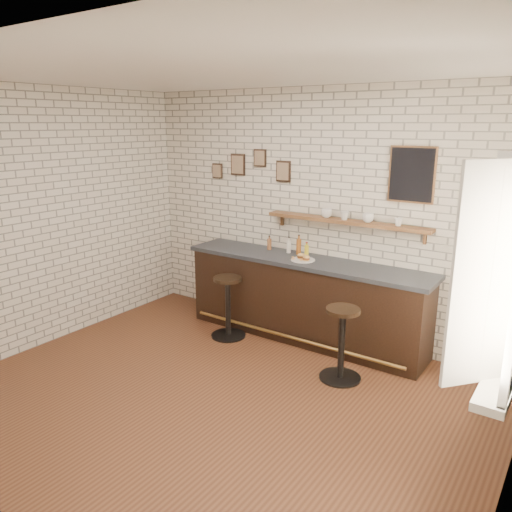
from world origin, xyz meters
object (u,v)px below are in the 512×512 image
at_px(bitters_bottle_amber, 299,246).
at_px(book_lower, 502,365).
at_px(bar_stool_left, 228,305).
at_px(book_upper, 503,361).
at_px(shelf_cup_b, 345,215).
at_px(sandwich_plate, 303,260).
at_px(bar_counter, 304,299).
at_px(shelf_cup_a, 327,213).
at_px(bitters_bottle_brown, 269,244).
at_px(shelf_cup_c, 368,218).
at_px(condiment_bottle_yellow, 307,250).
at_px(bar_stool_right, 342,341).
at_px(ciabatta_sandwich, 304,257).
at_px(bitters_bottle_white, 289,246).
at_px(shelf_cup_d, 398,222).

height_order(bitters_bottle_amber, book_lower, bitters_bottle_amber).
distance_m(bar_stool_left, book_upper, 3.35).
distance_m(bar_stool_left, shelf_cup_b, 1.78).
bearing_deg(shelf_cup_b, sandwich_plate, 179.40).
distance_m(bar_counter, shelf_cup_a, 1.08).
bearing_deg(shelf_cup_b, bitters_bottle_brown, 148.19).
xyz_separation_m(bar_counter, shelf_cup_c, (0.68, 0.20, 1.04)).
bearing_deg(book_lower, condiment_bottle_yellow, 137.65).
height_order(bar_counter, bitters_bottle_amber, bitters_bottle_amber).
bearing_deg(bar_stool_right, ciabatta_sandwich, 142.63).
bearing_deg(book_upper, bitters_bottle_brown, 169.51).
bearing_deg(shelf_cup_a, shelf_cup_b, -21.92).
bearing_deg(bitters_bottle_white, shelf_cup_b, 4.40).
height_order(book_lower, book_upper, book_upper).
bearing_deg(book_lower, bitters_bottle_white, 140.17).
distance_m(shelf_cup_a, shelf_cup_d, 0.86).
relative_size(condiment_bottle_yellow, shelf_cup_d, 1.92).
bearing_deg(shelf_cup_c, bar_stool_left, 134.67).
relative_size(bitters_bottle_white, bar_stool_left, 0.27).
distance_m(bitters_bottle_white, shelf_cup_d, 1.42).
relative_size(bar_counter, bitters_bottle_white, 15.09).
distance_m(shelf_cup_c, book_lower, 2.45).
distance_m(sandwich_plate, condiment_bottle_yellow, 0.23).
height_order(bar_stool_left, shelf_cup_b, shelf_cup_b).
bearing_deg(shelf_cup_a, shelf_cup_d, -21.92).
bearing_deg(book_upper, sandwich_plate, 167.44).
height_order(condiment_bottle_yellow, shelf_cup_c, shelf_cup_c).
distance_m(bar_counter, bar_stool_right, 1.07).
height_order(bar_counter, shelf_cup_c, shelf_cup_c).
bearing_deg(bar_stool_left, bitters_bottle_amber, 46.37).
relative_size(bitters_bottle_brown, shelf_cup_b, 1.74).
relative_size(bar_counter, shelf_cup_d, 34.94).
relative_size(bar_stool_left, bar_stool_right, 0.99).
bearing_deg(bitters_bottle_amber, book_lower, -31.90).
bearing_deg(bitters_bottle_white, condiment_bottle_yellow, 0.00).
height_order(shelf_cup_d, book_lower, shelf_cup_d).
relative_size(sandwich_plate, shelf_cup_c, 2.15).
height_order(bitters_bottle_white, bitters_bottle_amber, bitters_bottle_amber).
distance_m(bar_stool_right, book_lower, 1.82).
height_order(bitters_bottle_amber, bar_stool_left, bitters_bottle_amber).
relative_size(shelf_cup_b, book_lower, 0.48).
bearing_deg(bitters_bottle_amber, bitters_bottle_white, 180.00).
height_order(sandwich_plate, bitters_bottle_amber, bitters_bottle_amber).
bearing_deg(bar_stool_right, bar_stool_left, 173.53).
bearing_deg(bar_stool_left, shelf_cup_c, 25.45).
relative_size(ciabatta_sandwich, book_upper, 0.85).
height_order(shelf_cup_b, shelf_cup_c, shelf_cup_c).
bearing_deg(bitters_bottle_brown, condiment_bottle_yellow, 0.00).
distance_m(sandwich_plate, bitters_bottle_brown, 0.65).
xyz_separation_m(condiment_bottle_yellow, shelf_cup_d, (1.09, 0.05, 0.46)).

